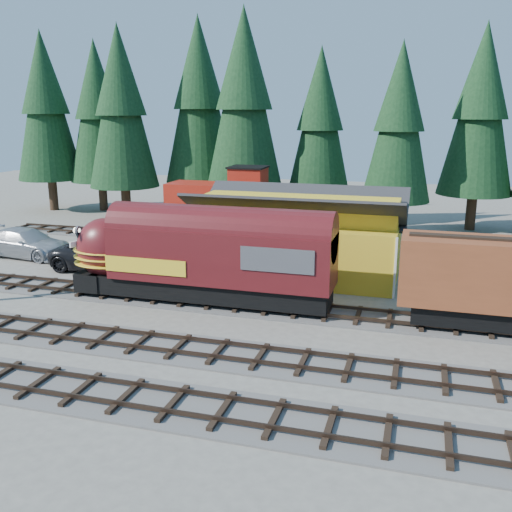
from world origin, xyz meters
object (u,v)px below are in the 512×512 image
(depot, at_px, (297,228))
(pickup_truck_b, at_px, (26,243))
(locomotive, at_px, (193,260))
(caboose, at_px, (236,208))
(pickup_truck_a, at_px, (107,255))

(depot, bearing_deg, pickup_truck_b, -177.78)
(depot, distance_m, pickup_truck_b, 19.15)
(locomotive, relative_size, caboose, 1.38)
(depot, bearing_deg, pickup_truck_a, -169.41)
(pickup_truck_a, height_order, pickup_truck_b, pickup_truck_b)
(caboose, distance_m, pickup_truck_b, 15.17)
(depot, height_order, caboose, caboose)
(depot, distance_m, locomotive, 7.72)
(locomotive, bearing_deg, caboose, 99.31)
(locomotive, relative_size, pickup_truck_b, 2.15)
(depot, relative_size, pickup_truck_a, 1.82)
(locomotive, height_order, pickup_truck_b, locomotive)
(depot, xyz_separation_m, pickup_truck_b, (-19.03, -0.74, -1.99))
(pickup_truck_a, xyz_separation_m, pickup_truck_b, (-7.18, 1.48, 0.00))
(caboose, distance_m, pickup_truck_a, 11.27)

